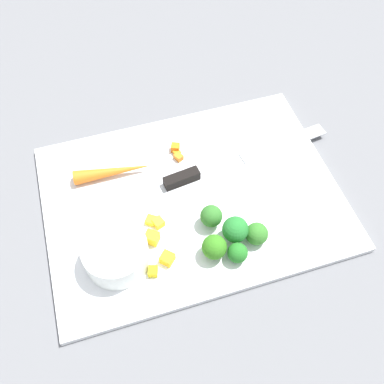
% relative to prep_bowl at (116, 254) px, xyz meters
% --- Properties ---
extents(ground_plane, '(4.00, 4.00, 0.00)m').
position_rel_prep_bowl_xyz_m(ground_plane, '(0.15, 0.09, -0.04)').
color(ground_plane, slate).
extents(cutting_board, '(0.52, 0.38, 0.01)m').
position_rel_prep_bowl_xyz_m(cutting_board, '(0.15, 0.09, -0.03)').
color(cutting_board, white).
rests_on(cutting_board, ground_plane).
extents(prep_bowl, '(0.10, 0.10, 0.05)m').
position_rel_prep_bowl_xyz_m(prep_bowl, '(0.00, 0.00, 0.00)').
color(prep_bowl, white).
rests_on(prep_bowl, cutting_board).
extents(chef_knife, '(0.34, 0.07, 0.02)m').
position_rel_prep_bowl_xyz_m(chef_knife, '(0.22, 0.13, -0.02)').
color(chef_knife, silver).
rests_on(chef_knife, cutting_board).
extents(whole_carrot, '(0.15, 0.04, 0.03)m').
position_rel_prep_bowl_xyz_m(whole_carrot, '(0.03, 0.17, -0.01)').
color(whole_carrot, orange).
rests_on(whole_carrot, cutting_board).
extents(carrot_dice_0, '(0.01, 0.01, 0.01)m').
position_rel_prep_bowl_xyz_m(carrot_dice_0, '(0.15, 0.19, -0.02)').
color(carrot_dice_0, orange).
rests_on(carrot_dice_0, cutting_board).
extents(carrot_dice_1, '(0.02, 0.02, 0.02)m').
position_rel_prep_bowl_xyz_m(carrot_dice_1, '(0.15, 0.20, -0.02)').
color(carrot_dice_1, orange).
rests_on(carrot_dice_1, cutting_board).
extents(carrot_dice_2, '(0.02, 0.02, 0.01)m').
position_rel_prep_bowl_xyz_m(carrot_dice_2, '(0.15, 0.17, -0.02)').
color(carrot_dice_2, orange).
rests_on(carrot_dice_2, cutting_board).
extents(pepper_dice_0, '(0.02, 0.02, 0.01)m').
position_rel_prep_bowl_xyz_m(pepper_dice_0, '(0.08, 0.05, -0.02)').
color(pepper_dice_0, yellow).
rests_on(pepper_dice_0, cutting_board).
extents(pepper_dice_1, '(0.02, 0.02, 0.01)m').
position_rel_prep_bowl_xyz_m(pepper_dice_1, '(0.05, -0.04, -0.02)').
color(pepper_dice_1, yellow).
rests_on(pepper_dice_1, cutting_board).
extents(pepper_dice_2, '(0.02, 0.02, 0.01)m').
position_rel_prep_bowl_xyz_m(pepper_dice_2, '(0.07, 0.05, -0.02)').
color(pepper_dice_2, yellow).
rests_on(pepper_dice_2, cutting_board).
extents(pepper_dice_3, '(0.03, 0.03, 0.02)m').
position_rel_prep_bowl_xyz_m(pepper_dice_3, '(0.08, -0.02, -0.02)').
color(pepper_dice_3, yellow).
rests_on(pepper_dice_3, cutting_board).
extents(pepper_dice_4, '(0.03, 0.03, 0.02)m').
position_rel_prep_bowl_xyz_m(pepper_dice_4, '(0.06, 0.02, -0.01)').
color(pepper_dice_4, yellow).
rests_on(pepper_dice_4, cutting_board).
extents(broccoli_floret_0, '(0.04, 0.04, 0.05)m').
position_rel_prep_bowl_xyz_m(broccoli_floret_0, '(0.16, -0.03, 0.00)').
color(broccoli_floret_0, '#91AB58').
rests_on(broccoli_floret_0, cutting_board).
extents(broccoli_floret_1, '(0.04, 0.04, 0.05)m').
position_rel_prep_bowl_xyz_m(broccoli_floret_1, '(0.20, -0.02, 0.00)').
color(broccoli_floret_1, '#97BA5E').
rests_on(broccoli_floret_1, cutting_board).
extents(broccoli_floret_2, '(0.04, 0.04, 0.04)m').
position_rel_prep_bowl_xyz_m(broccoli_floret_2, '(0.23, -0.03, -0.01)').
color(broccoli_floret_2, '#92B75F').
rests_on(broccoli_floret_2, cutting_board).
extents(broccoli_floret_3, '(0.03, 0.03, 0.04)m').
position_rel_prep_bowl_xyz_m(broccoli_floret_3, '(0.19, -0.05, -0.01)').
color(broccoli_floret_3, '#8AC25D').
rests_on(broccoli_floret_3, cutting_board).
extents(broccoli_floret_4, '(0.04, 0.04, 0.04)m').
position_rel_prep_bowl_xyz_m(broccoli_floret_4, '(0.17, 0.02, -0.00)').
color(broccoli_floret_4, '#81B55A').
rests_on(broccoli_floret_4, cutting_board).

